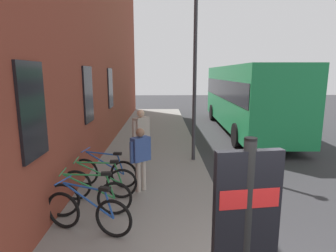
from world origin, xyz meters
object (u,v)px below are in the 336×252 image
Objects in this scene: bicycle_beside_lamp at (89,198)px; city_bus at (246,94)px; bicycle_nearest_sign at (105,172)px; pedestrian_by_facade at (141,153)px; street_lamp at (195,58)px; bicycle_leaning_wall at (99,183)px; transit_info_sign at (245,233)px; pedestrian_crossing_street at (141,131)px; bicycle_end_of_row at (88,213)px.

city_bus is (9.09, -5.85, 1.41)m from bicycle_beside_lamp.
city_bus is at bearing -37.58° from bicycle_nearest_sign.
bicycle_beside_lamp is 1.66m from pedestrian_by_facade.
bicycle_nearest_sign is (1.50, -0.01, -0.00)m from bicycle_beside_lamp.
bicycle_nearest_sign is 0.31× the size of street_lamp.
bicycle_leaning_wall is at bearing 115.71° from pedestrian_by_facade.
transit_info_sign is 7.24m from street_lamp.
pedestrian_crossing_street is (1.82, -0.82, 0.69)m from bicycle_nearest_sign.
street_lamp is at bearing 148.26° from city_bus.
city_bus is at bearing -32.78° from bicycle_beside_lamp.
transit_info_sign reaches higher than bicycle_nearest_sign.
street_lamp is at bearing -28.87° from bicycle_end_of_row.
transit_info_sign is at bearing 176.91° from street_lamp.
street_lamp is at bearing -3.09° from transit_info_sign.
bicycle_beside_lamp is 0.74× the size of transit_info_sign.
street_lamp is (2.25, -2.54, 2.96)m from bicycle_nearest_sign.
pedestrian_crossing_street is at bearing 3.77° from pedestrian_by_facade.
street_lamp is (2.99, -2.52, 2.96)m from bicycle_leaning_wall.
transit_info_sign is 0.42× the size of street_lamp.
pedestrian_by_facade is (4.47, 1.21, -0.63)m from transit_info_sign.
bicycle_beside_lamp is 1.00× the size of bicycle_leaning_wall.
bicycle_beside_lamp is at bearing 12.73° from bicycle_end_of_row.
street_lamp is at bearing -48.40° from bicycle_nearest_sign.
city_bus is (8.32, -5.82, 1.41)m from bicycle_leaning_wall.
pedestrian_by_facade is at bearing -64.29° from bicycle_leaning_wall.
city_bus is 7.68m from pedestrian_crossing_street.
city_bus reaches higher than bicycle_beside_lamp.
bicycle_end_of_row is 0.96× the size of bicycle_beside_lamp.
bicycle_leaning_wall is 1.00× the size of pedestrian_crossing_street.
city_bus is at bearing -31.74° from street_lamp.
transit_info_sign reaches higher than pedestrian_crossing_street.
bicycle_leaning_wall is 1.19m from pedestrian_by_facade.
pedestrian_crossing_street is (2.55, -0.79, 0.69)m from bicycle_leaning_wall.
bicycle_beside_lamp is 0.77m from bicycle_leaning_wall.
bicycle_nearest_sign is at bearing 142.42° from city_bus.
transit_info_sign is 1.36× the size of pedestrian_crossing_street.
pedestrian_crossing_street is at bearing -17.25° from bicycle_leaning_wall.
pedestrian_by_facade is at bearing 148.19° from city_bus.
bicycle_leaning_wall is at bearing -2.82° from bicycle_beside_lamp.
transit_info_sign is at bearing -152.03° from bicycle_leaning_wall.
city_bus reaches higher than bicycle_leaning_wall.
pedestrian_by_facade reaches higher than bicycle_leaning_wall.
pedestrian_by_facade reaches higher than bicycle_beside_lamp.
bicycle_nearest_sign is 5.37m from transit_info_sign.
city_bus is 5.99× the size of pedestrian_crossing_street.
bicycle_end_of_row is 0.97× the size of bicycle_nearest_sign.
transit_info_sign is at bearing 163.41° from city_bus.
bicycle_beside_lamp is 1.01× the size of bicycle_nearest_sign.
bicycle_beside_lamp is 0.31× the size of street_lamp.
bicycle_end_of_row is 11.36m from city_bus.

